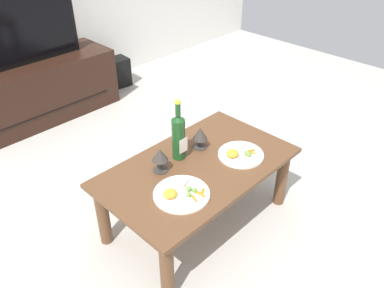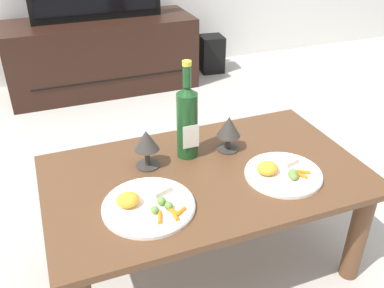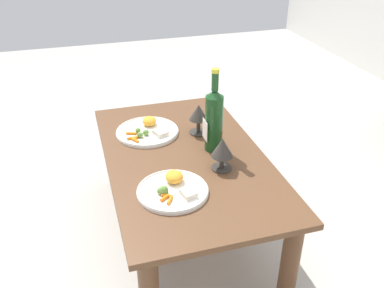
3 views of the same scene
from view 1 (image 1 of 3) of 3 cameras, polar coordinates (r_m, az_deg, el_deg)
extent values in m
plane|color=#B7B2A8|center=(2.47, 0.80, -11.06)|extent=(6.40, 6.40, 0.00)
cube|color=brown|center=(2.19, 0.88, -3.38)|extent=(1.11, 0.66, 0.03)
cylinder|color=brown|center=(1.96, -3.70, -17.95)|extent=(0.07, 0.07, 0.40)
cylinder|color=brown|center=(2.52, 13.03, -4.86)|extent=(0.07, 0.07, 0.40)
cylinder|color=brown|center=(2.26, -12.95, -10.17)|extent=(0.07, 0.07, 0.40)
cylinder|color=brown|center=(2.76, 3.91, -0.17)|extent=(0.07, 0.07, 0.40)
cube|color=black|center=(3.65, -21.66, 7.32)|extent=(1.32, 0.49, 0.51)
cube|color=black|center=(3.49, -19.49, 4.69)|extent=(1.06, 0.01, 0.01)
cube|color=black|center=(3.47, -23.55, 15.27)|extent=(0.90, 0.04, 0.57)
cube|color=black|center=(3.45, -23.38, 15.21)|extent=(0.83, 0.01, 0.48)
cube|color=black|center=(4.11, -10.63, 10.39)|extent=(0.20, 0.20, 0.29)
cylinder|color=#19471E|center=(2.18, -1.98, 0.73)|extent=(0.08, 0.08, 0.25)
cone|color=#19471E|center=(2.11, -2.06, 3.85)|extent=(0.08, 0.08, 0.03)
cylinder|color=#19471E|center=(2.09, -2.08, 5.08)|extent=(0.03, 0.03, 0.08)
cylinder|color=yellow|center=(2.06, -2.11, 6.20)|extent=(0.03, 0.03, 0.02)
cube|color=silver|center=(2.17, -1.25, -0.22)|extent=(0.06, 0.00, 0.09)
cylinder|color=#38332D|center=(2.15, -4.61, -3.80)|extent=(0.08, 0.08, 0.01)
cylinder|color=#38332D|center=(2.13, -4.66, -3.05)|extent=(0.02, 0.02, 0.06)
cone|color=#38332D|center=(2.09, -4.74, -1.54)|extent=(0.09, 0.09, 0.07)
cylinder|color=#38332D|center=(2.33, 1.18, -0.42)|extent=(0.08, 0.08, 0.01)
cylinder|color=#38332D|center=(2.32, 1.19, 0.19)|extent=(0.02, 0.02, 0.05)
cone|color=#38332D|center=(2.28, 1.21, 1.58)|extent=(0.09, 0.09, 0.08)
cylinder|color=white|center=(1.99, -1.53, -7.36)|extent=(0.29, 0.29, 0.01)
torus|color=white|center=(1.98, -1.54, -7.19)|extent=(0.29, 0.29, 0.01)
ellipsoid|color=orange|center=(1.95, -3.23, -7.29)|extent=(0.07, 0.07, 0.04)
cube|color=beige|center=(2.03, -1.52, -5.69)|extent=(0.08, 0.07, 0.02)
cylinder|color=orange|center=(1.95, 0.34, -7.97)|extent=(0.03, 0.05, 0.01)
cylinder|color=orange|center=(1.97, 1.33, -7.40)|extent=(0.01, 0.05, 0.01)
cylinder|color=orange|center=(1.98, 1.55, -7.00)|extent=(0.05, 0.03, 0.01)
cylinder|color=orange|center=(1.98, 1.01, -7.12)|extent=(0.04, 0.05, 0.01)
sphere|color=olive|center=(1.98, 0.41, -6.81)|extent=(0.03, 0.03, 0.03)
sphere|color=olive|center=(1.95, -0.48, -7.45)|extent=(0.03, 0.03, 0.03)
sphere|color=olive|center=(1.99, -0.47, -6.59)|extent=(0.03, 0.03, 0.03)
cylinder|color=white|center=(2.28, 7.18, -1.58)|extent=(0.27, 0.27, 0.01)
torus|color=white|center=(2.27, 7.20, -1.41)|extent=(0.26, 0.26, 0.01)
ellipsoid|color=orange|center=(2.24, 5.98, -1.39)|extent=(0.08, 0.07, 0.04)
cube|color=beige|center=(2.32, 7.02, -0.31)|extent=(0.07, 0.06, 0.02)
cylinder|color=orange|center=(2.28, 8.70, -1.27)|extent=(0.03, 0.04, 0.01)
cylinder|color=orange|center=(2.30, 8.72, -0.93)|extent=(0.04, 0.03, 0.01)
cylinder|color=orange|center=(2.28, 8.33, -1.28)|extent=(0.03, 0.04, 0.01)
sphere|color=olive|center=(2.25, 8.32, -1.58)|extent=(0.03, 0.03, 0.03)
sphere|color=olive|center=(2.26, 8.13, -1.34)|extent=(0.03, 0.03, 0.03)
sphere|color=olive|center=(2.25, 8.13, -1.35)|extent=(0.03, 0.03, 0.03)
camera|label=2|loc=(0.92, 32.89, -3.13)|focal=39.66mm
camera|label=3|loc=(2.88, 30.36, 22.19)|focal=39.35mm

